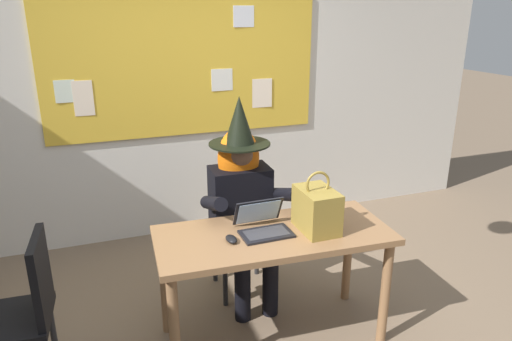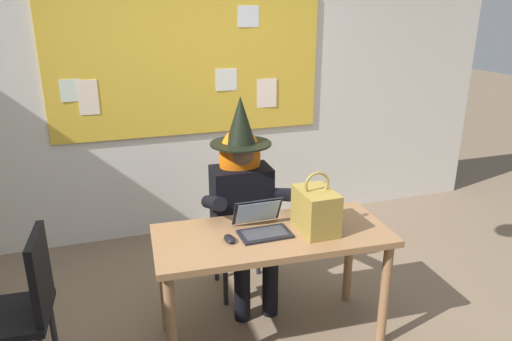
{
  "view_description": "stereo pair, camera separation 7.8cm",
  "coord_description": "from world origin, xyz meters",
  "px_view_note": "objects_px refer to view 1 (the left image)",
  "views": [
    {
      "loc": [
        -0.85,
        -2.23,
        2.02
      ],
      "look_at": [
        0.13,
        0.43,
        1.05
      ],
      "focal_mm": 32.92,
      "sensor_mm": 36.0,
      "label": 1
    },
    {
      "loc": [
        -0.77,
        -2.26,
        2.02
      ],
      "look_at": [
        0.13,
        0.43,
        1.05
      ],
      "focal_mm": 32.92,
      "sensor_mm": 36.0,
      "label": 2
    }
  ],
  "objects_px": {
    "handbag": "(317,209)",
    "chair_spare_by_window": "(24,308)",
    "computer_mouse": "(231,239)",
    "chair_at_desk": "(238,224)",
    "laptop": "(263,225)",
    "desk_main": "(273,248)",
    "person_costumed": "(243,193)"
  },
  "relations": [
    {
      "from": "desk_main",
      "to": "laptop",
      "type": "relative_size",
      "value": 4.71
    },
    {
      "from": "person_costumed",
      "to": "handbag",
      "type": "xyz_separation_m",
      "value": [
        0.27,
        -0.6,
        0.08
      ]
    },
    {
      "from": "laptop",
      "to": "computer_mouse",
      "type": "height_order",
      "value": "laptop"
    },
    {
      "from": "handbag",
      "to": "chair_spare_by_window",
      "type": "bearing_deg",
      "value": 176.01
    },
    {
      "from": "computer_mouse",
      "to": "handbag",
      "type": "height_order",
      "value": "handbag"
    },
    {
      "from": "desk_main",
      "to": "handbag",
      "type": "height_order",
      "value": "handbag"
    },
    {
      "from": "desk_main",
      "to": "handbag",
      "type": "bearing_deg",
      "value": -11.98
    },
    {
      "from": "desk_main",
      "to": "person_costumed",
      "type": "xyz_separation_m",
      "value": [
        -0.01,
        0.55,
        0.15
      ]
    },
    {
      "from": "laptop",
      "to": "chair_spare_by_window",
      "type": "xyz_separation_m",
      "value": [
        -1.36,
        0.03,
        -0.28
      ]
    },
    {
      "from": "computer_mouse",
      "to": "handbag",
      "type": "bearing_deg",
      "value": -7.91
    },
    {
      "from": "chair_spare_by_window",
      "to": "laptop",
      "type": "bearing_deg",
      "value": -177.46
    },
    {
      "from": "person_costumed",
      "to": "computer_mouse",
      "type": "xyz_separation_m",
      "value": [
        -0.26,
        -0.58,
        -0.03
      ]
    },
    {
      "from": "computer_mouse",
      "to": "desk_main",
      "type": "bearing_deg",
      "value": 0.72
    },
    {
      "from": "person_costumed",
      "to": "chair_spare_by_window",
      "type": "height_order",
      "value": "person_costumed"
    },
    {
      "from": "desk_main",
      "to": "chair_spare_by_window",
      "type": "xyz_separation_m",
      "value": [
        -1.41,
        0.06,
        -0.13
      ]
    },
    {
      "from": "chair_at_desk",
      "to": "laptop",
      "type": "xyz_separation_m",
      "value": [
        -0.05,
        -0.64,
        0.29
      ]
    },
    {
      "from": "desk_main",
      "to": "person_costumed",
      "type": "relative_size",
      "value": 0.99
    },
    {
      "from": "desk_main",
      "to": "person_costumed",
      "type": "height_order",
      "value": "person_costumed"
    },
    {
      "from": "desk_main",
      "to": "laptop",
      "type": "xyz_separation_m",
      "value": [
        -0.06,
        0.03,
        0.15
      ]
    },
    {
      "from": "person_costumed",
      "to": "handbag",
      "type": "relative_size",
      "value": 3.9
    },
    {
      "from": "laptop",
      "to": "computer_mouse",
      "type": "bearing_deg",
      "value": -164.9
    },
    {
      "from": "chair_at_desk",
      "to": "handbag",
      "type": "bearing_deg",
      "value": 22.78
    },
    {
      "from": "chair_at_desk",
      "to": "person_costumed",
      "type": "relative_size",
      "value": 0.61
    },
    {
      "from": "person_costumed",
      "to": "computer_mouse",
      "type": "bearing_deg",
      "value": -22.48
    },
    {
      "from": "chair_spare_by_window",
      "to": "desk_main",
      "type": "bearing_deg",
      "value": -178.81
    },
    {
      "from": "handbag",
      "to": "person_costumed",
      "type": "bearing_deg",
      "value": 114.03
    },
    {
      "from": "chair_at_desk",
      "to": "person_costumed",
      "type": "distance_m",
      "value": 0.32
    },
    {
      "from": "person_costumed",
      "to": "laptop",
      "type": "height_order",
      "value": "person_costumed"
    },
    {
      "from": "chair_at_desk",
      "to": "computer_mouse",
      "type": "relative_size",
      "value": 8.64
    },
    {
      "from": "computer_mouse",
      "to": "handbag",
      "type": "relative_size",
      "value": 0.28
    },
    {
      "from": "desk_main",
      "to": "chair_at_desk",
      "type": "bearing_deg",
      "value": 90.64
    },
    {
      "from": "laptop",
      "to": "handbag",
      "type": "distance_m",
      "value": 0.34
    }
  ]
}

